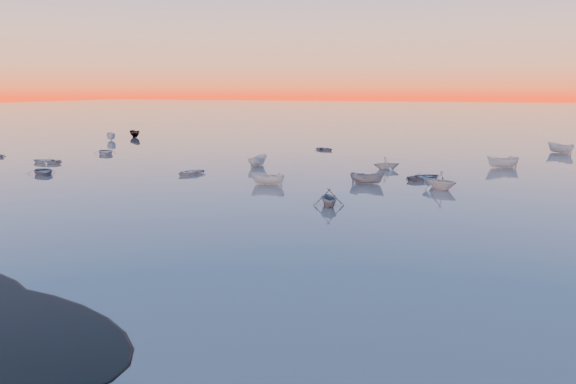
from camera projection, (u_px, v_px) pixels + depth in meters
The scene contains 6 objects.
ground at pixel (420, 136), 114.12m from camera, with size 600.00×600.00×0.00m, color #655A54.
mud_lobes at pixel (63, 346), 21.07m from camera, with size 140.00×6.00×0.07m, color black, non-canonical shape.
moored_fleet at pixel (370, 165), 70.82m from camera, with size 124.00×58.00×1.20m, color silver, non-canonical shape.
boat_near_left at pixel (43, 174), 63.15m from camera, with size 4.16×1.74×1.04m, color slate.
boat_near_center at pixel (367, 184), 56.99m from camera, with size 3.49×1.48×1.21m, color slate.
boat_near_right at pixel (329, 206), 46.13m from camera, with size 3.32×1.50×1.16m, color slate.
Camera 1 is at (14.80, -16.46, 9.54)m, focal length 35.00 mm.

